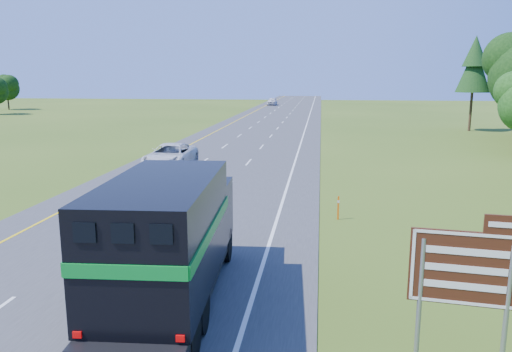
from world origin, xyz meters
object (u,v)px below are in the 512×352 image
object	(u,v)px
white_suv	(170,156)
exit_sign	(467,276)
far_car	(272,101)
horse_truck	(169,236)

from	to	relation	value
white_suv	exit_sign	bearing A→B (deg)	-60.30
white_suv	exit_sign	world-z (taller)	exit_sign
white_suv	far_car	bearing A→B (deg)	90.47
horse_truck	white_suv	world-z (taller)	horse_truck
white_suv	far_car	world-z (taller)	far_car
horse_truck	white_suv	xyz separation A→B (m)	(-6.73, 22.06, -1.22)
far_car	horse_truck	bearing A→B (deg)	-84.90
white_suv	far_car	xyz separation A→B (m)	(-0.55, 84.44, 0.00)
far_car	white_suv	bearing A→B (deg)	-88.44
horse_truck	white_suv	size ratio (longest dim) A/B	1.41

